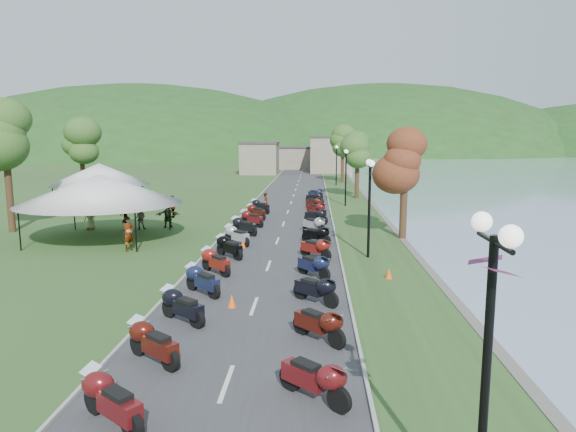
{
  "coord_description": "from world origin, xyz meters",
  "views": [
    {
      "loc": [
        2.19,
        -8.11,
        6.21
      ],
      "look_at": [
        0.56,
        23.49,
        1.3
      ],
      "focal_mm": 32.0,
      "sensor_mm": 36.0,
      "label": 1
    }
  ],
  "objects": [
    {
      "name": "pedestrian_a",
      "position": [
        -7.95,
        18.96,
        0.0
      ],
      "size": [
        0.74,
        0.84,
        1.91
      ],
      "primitive_type": "imported",
      "rotation": [
        0.0,
        0.0,
        1.18
      ],
      "color": "slate",
      "rests_on": "ground"
    },
    {
      "name": "streetlamp_near",
      "position": [
        4.81,
        -0.68,
        2.5
      ],
      "size": [
        1.4,
        1.4,
        5.0
      ],
      "primitive_type": null,
      "color": "black",
      "rests_on": "ground"
    },
    {
      "name": "pedestrian_b",
      "position": [
        -9.55,
        25.54,
        0.0
      ],
      "size": [
        0.78,
        0.49,
        1.53
      ],
      "primitive_type": "imported",
      "rotation": [
        0.0,
        0.0,
        3.25
      ],
      "color": "slate",
      "rests_on": "ground"
    },
    {
      "name": "moto_row_right",
      "position": [
        2.27,
        21.25,
        0.55
      ],
      "size": [
        2.6,
        45.55,
        1.1
      ],
      "primitive_type": null,
      "color": "#331411",
      "rests_on": "ground"
    },
    {
      "name": "far_building",
      "position": [
        -2.0,
        85.0,
        2.5
      ],
      "size": [
        18.0,
        16.0,
        5.0
      ],
      "primitive_type": "cube",
      "color": "gray",
      "rests_on": "ground"
    },
    {
      "name": "moto_row_left",
      "position": [
        -2.22,
        15.99,
        0.55
      ],
      "size": [
        2.6,
        36.69,
        1.1
      ],
      "primitive_type": null,
      "color": "#331411",
      "rests_on": "ground"
    },
    {
      "name": "road",
      "position": [
        0.0,
        40.0,
        0.01
      ],
      "size": [
        7.0,
        120.0,
        0.02
      ],
      "primitive_type": "cube",
      "color": "#3B3B3E",
      "rests_on": "ground"
    },
    {
      "name": "tree_park_left",
      "position": [
        -17.69,
        24.17,
        5.2
      ],
      "size": [
        3.74,
        3.74,
        10.4
      ],
      "primitive_type": null,
      "color": "#426F2A",
      "rests_on": "ground"
    },
    {
      "name": "vendor_tent_side",
      "position": [
        -15.88,
        34.13,
        2.0
      ],
      "size": [
        5.44,
        5.44,
        4.0
      ],
      "primitive_type": null,
      "color": "silver",
      "rests_on": "ground"
    },
    {
      "name": "vendor_tent_main",
      "position": [
        -10.69,
        21.95,
        2.0
      ],
      "size": [
        6.49,
        6.49,
        4.0
      ],
      "primitive_type": null,
      "color": "silver",
      "rests_on": "ground"
    },
    {
      "name": "pedestrian_c",
      "position": [
        -10.46,
        25.06,
        0.0
      ],
      "size": [
        0.58,
        1.08,
        1.58
      ],
      "primitive_type": "imported",
      "rotation": [
        0.0,
        0.0,
        4.88
      ],
      "color": "slate",
      "rests_on": "ground"
    },
    {
      "name": "hills_backdrop",
      "position": [
        0.0,
        200.0,
        0.0
      ],
      "size": [
        360.0,
        120.0,
        76.0
      ],
      "primitive_type": null,
      "color": "#285621",
      "rests_on": "ground"
    },
    {
      "name": "traffic_cone_near",
      "position": [
        -0.8,
        9.84,
        0.26
      ],
      "size": [
        0.33,
        0.33,
        0.51
      ],
      "primitive_type": "cone",
      "color": "#F2590C",
      "rests_on": "ground"
    },
    {
      "name": "tree_lakeside",
      "position": [
        7.62,
        23.13,
        3.84
      ],
      "size": [
        2.76,
        2.76,
        7.67
      ],
      "primitive_type": null,
      "color": "#426F2A",
      "rests_on": "ground"
    }
  ]
}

